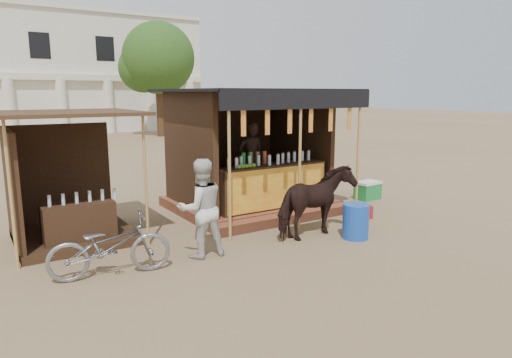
{
  "coord_description": "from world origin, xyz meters",
  "views": [
    {
      "loc": [
        -4.56,
        -5.5,
        2.7
      ],
      "look_at": [
        0.0,
        1.6,
        1.1
      ],
      "focal_mm": 32.0,
      "sensor_mm": 36.0,
      "label": 1
    }
  ],
  "objects": [
    {
      "name": "bystander",
      "position": [
        -1.38,
        1.13,
        0.83
      ],
      "size": [
        0.85,
        0.69,
        1.65
      ],
      "primitive_type": "imported",
      "rotation": [
        0.0,
        0.0,
        3.06
      ],
      "color": "silver",
      "rests_on": "ground"
    },
    {
      "name": "blue_barrel",
      "position": [
        1.47,
        0.43,
        0.33
      ],
      "size": [
        0.51,
        0.51,
        0.66
      ],
      "primitive_type": "cylinder",
      "rotation": [
        0.0,
        0.0,
        0.05
      ],
      "color": "#1744AC",
      "rests_on": "ground"
    },
    {
      "name": "background_building",
      "position": [
        -2.0,
        29.94,
        3.98
      ],
      "size": [
        26.0,
        7.45,
        8.18
      ],
      "color": "silver",
      "rests_on": "ground"
    },
    {
      "name": "cooler",
      "position": [
        4.06,
        2.6,
        0.23
      ],
      "size": [
        0.67,
        0.48,
        0.46
      ],
      "color": "#1C7F38",
      "rests_on": "ground"
    },
    {
      "name": "ground",
      "position": [
        0.0,
        0.0,
        0.0
      ],
      "size": [
        120.0,
        120.0,
        0.0
      ],
      "primitive_type": "plane",
      "color": "#846B4C",
      "rests_on": "ground"
    },
    {
      "name": "tree",
      "position": [
        5.81,
        22.14,
        4.63
      ],
      "size": [
        4.5,
        4.4,
        7.0
      ],
      "color": "#382314",
      "rests_on": "ground"
    },
    {
      "name": "motorbike",
      "position": [
        -2.9,
        1.09,
        0.47
      ],
      "size": [
        1.85,
        0.92,
        0.93
      ],
      "primitive_type": "imported",
      "rotation": [
        0.0,
        0.0,
        1.4
      ],
      "color": "gray",
      "rests_on": "ground"
    },
    {
      "name": "secondary_stall",
      "position": [
        -3.17,
        3.24,
        0.85
      ],
      "size": [
        2.4,
        2.4,
        2.38
      ],
      "color": "#382014",
      "rests_on": "ground"
    },
    {
      "name": "red_crate",
      "position": [
        2.63,
        1.42,
        0.14
      ],
      "size": [
        0.53,
        0.5,
        0.28
      ],
      "primitive_type": "cube",
      "rotation": [
        0.0,
        0.0,
        -0.43
      ],
      "color": "maroon",
      "rests_on": "ground"
    },
    {
      "name": "cow",
      "position": [
        0.88,
        0.89,
        0.67
      ],
      "size": [
        1.67,
        0.92,
        1.35
      ],
      "primitive_type": "imported",
      "rotation": [
        0.0,
        0.0,
        1.7
      ],
      "color": "black",
      "rests_on": "ground"
    },
    {
      "name": "main_stall",
      "position": [
        1.01,
        3.36,
        1.03
      ],
      "size": [
        3.6,
        3.61,
        2.78
      ],
      "color": "brown",
      "rests_on": "ground"
    }
  ]
}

